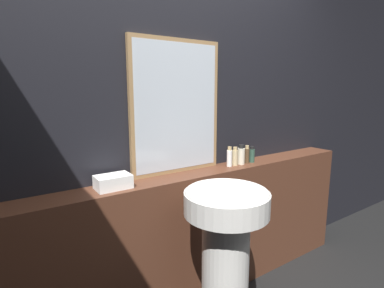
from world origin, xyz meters
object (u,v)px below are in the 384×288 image
(mirror, at_px, (177,107))
(body_wash_bottle, at_px, (247,155))
(hand_soap_bottle, at_px, (252,155))
(conditioner_bottle, at_px, (235,157))
(towel_stack, at_px, (113,182))
(shampoo_bottle, at_px, (229,157))
(lotion_bottle, at_px, (241,155))
(pedestal_sink, at_px, (225,254))

(mirror, bearing_deg, body_wash_bottle, -9.09)
(hand_soap_bottle, bearing_deg, mirror, 171.69)
(mirror, distance_m, conditioner_bottle, 0.58)
(mirror, height_order, towel_stack, mirror)
(conditioner_bottle, bearing_deg, towel_stack, 180.00)
(shampoo_bottle, relative_size, lotion_bottle, 0.99)
(towel_stack, xyz_separation_m, hand_soap_bottle, (1.08, 0.00, 0.02))
(lotion_bottle, height_order, body_wash_bottle, lotion_bottle)
(towel_stack, distance_m, body_wash_bottle, 1.03)
(body_wash_bottle, bearing_deg, pedestal_sink, -142.88)
(conditioner_bottle, bearing_deg, hand_soap_bottle, 0.00)
(towel_stack, bearing_deg, mirror, 10.66)
(pedestal_sink, bearing_deg, lotion_bottle, 40.12)
(pedestal_sink, distance_m, hand_soap_bottle, 0.86)
(pedestal_sink, distance_m, lotion_bottle, 0.78)
(conditioner_bottle, relative_size, lotion_bottle, 0.93)
(pedestal_sink, relative_size, conditioner_bottle, 6.91)
(pedestal_sink, height_order, body_wash_bottle, body_wash_bottle)
(mirror, xyz_separation_m, hand_soap_bottle, (0.61, -0.09, -0.37))
(conditioner_bottle, distance_m, hand_soap_bottle, 0.17)
(pedestal_sink, height_order, lotion_bottle, lotion_bottle)
(lotion_bottle, bearing_deg, conditioner_bottle, -180.00)
(lotion_bottle, bearing_deg, towel_stack, -180.00)
(hand_soap_bottle, bearing_deg, body_wash_bottle, 180.00)
(towel_stack, bearing_deg, hand_soap_bottle, 0.00)
(pedestal_sink, relative_size, mirror, 1.09)
(mirror, bearing_deg, lotion_bottle, -10.13)
(pedestal_sink, relative_size, body_wash_bottle, 6.98)
(towel_stack, distance_m, shampoo_bottle, 0.85)
(conditioner_bottle, bearing_deg, shampoo_bottle, 180.00)
(towel_stack, relative_size, conditioner_bottle, 1.41)
(mirror, relative_size, towel_stack, 4.48)
(mirror, xyz_separation_m, conditioner_bottle, (0.44, -0.09, -0.37))
(conditioner_bottle, xyz_separation_m, body_wash_bottle, (0.12, 0.00, -0.00))
(pedestal_sink, height_order, hand_soap_bottle, hand_soap_bottle)
(mirror, distance_m, body_wash_bottle, 0.67)
(pedestal_sink, xyz_separation_m, lotion_bottle, (0.51, 0.43, 0.41))
(mirror, xyz_separation_m, shampoo_bottle, (0.38, -0.09, -0.36))
(shampoo_bottle, bearing_deg, hand_soap_bottle, 0.00)
(pedestal_sink, xyz_separation_m, hand_soap_bottle, (0.62, 0.43, 0.40))
(pedestal_sink, xyz_separation_m, towel_stack, (-0.46, 0.43, 0.38))
(body_wash_bottle, bearing_deg, conditioner_bottle, 180.00)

